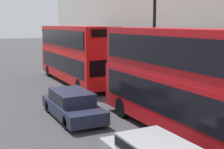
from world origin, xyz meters
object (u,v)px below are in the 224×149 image
Objects in this scene: bus_second_in_queue at (75,52)px; pedestrian at (155,87)px; bus_leading at (193,79)px; car_hatchback at (72,104)px.

bus_second_in_queue is 7.92m from pedestrian.
pedestrian is at bearing -70.61° from bus_second_in_queue.
bus_leading is 6.17m from car_hatchback.
pedestrian is (2.57, 6.39, -1.73)m from bus_leading.
car_hatchback is at bearing 125.04° from bus_leading.
pedestrian is (2.57, -7.29, -1.73)m from bus_second_in_queue.
bus_second_in_queue is (0.00, 13.68, 0.00)m from bus_leading.
car_hatchback is at bearing -111.06° from bus_second_in_queue.
bus_leading is at bearing -54.96° from car_hatchback.
bus_leading is 13.68m from bus_second_in_queue.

